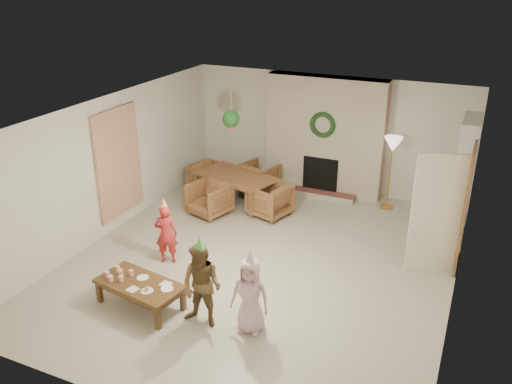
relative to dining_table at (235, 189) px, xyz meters
The scene contains 56 objects.
floor 2.47m from the dining_table, 53.13° to the right, with size 7.00×7.00×0.00m, color #B7B29E.
ceiling 3.29m from the dining_table, 53.13° to the right, with size 7.00×7.00×0.00m, color white.
wall_back 2.33m from the dining_table, 46.35° to the left, with size 7.00×7.00×0.00m, color silver.
wall_front 5.73m from the dining_table, 74.93° to the right, with size 7.00×7.00×0.00m, color silver.
wall_left 2.66m from the dining_table, 127.99° to the right, with size 7.00×7.00×0.00m, color silver.
wall_right 4.97m from the dining_table, 23.67° to the right, with size 7.00×7.00×0.00m, color silver.
fireplace_mass 2.21m from the dining_table, 42.37° to the left, with size 2.50×0.40×2.50m, color #5C2318.
fireplace_hearth 1.79m from the dining_table, 33.98° to the left, with size 1.60×0.30×0.12m, color #5C1919.
fireplace_firebox 1.88m from the dining_table, 38.30° to the left, with size 0.75×0.12×0.75m, color black.
fireplace_wreath 2.23m from the dining_table, 37.08° to the left, with size 0.54×0.54×0.10m, color #143514.
floor_lamp_base 3.13m from the dining_table, 19.53° to the left, with size 0.28×0.28×0.03m, color gold.
floor_lamp_post 3.14m from the dining_table, 19.53° to the left, with size 0.03×0.03×1.35m, color gold.
floor_lamp_shade 3.28m from the dining_table, 19.53° to the left, with size 0.36×0.36×0.30m, color beige.
bookshelf_carcass 4.40m from the dining_table, ahead, with size 0.30×1.00×2.20m, color white.
bookshelf_shelf_a 4.31m from the dining_table, ahead, with size 0.30×0.92×0.03m, color white.
bookshelf_shelf_b 4.34m from the dining_table, ahead, with size 0.30×0.92×0.03m, color white.
bookshelf_shelf_c 4.41m from the dining_table, ahead, with size 0.30×0.92×0.03m, color white.
bookshelf_shelf_d 4.51m from the dining_table, ahead, with size 0.30×0.92×0.03m, color white.
books_row_lower 4.28m from the dining_table, ahead, with size 0.20×0.40×0.24m, color maroon.
books_row_mid 4.34m from the dining_table, ahead, with size 0.20×0.44×0.24m, color #25528B.
books_row_upper 4.41m from the dining_table, ahead, with size 0.20×0.36×0.22m, color #B97A27.
door_frame 4.55m from the dining_table, ahead, with size 0.05×0.86×2.04m, color brown.
door_leaf 4.26m from the dining_table, 15.71° to the right, with size 0.05×0.80×2.00m, color beige.
curtain_panel 2.49m from the dining_table, 130.27° to the right, with size 0.06×1.20×2.00m, color beige.
dining_table is the anchor object (origin of this frame).
dining_chair_near 0.75m from the dining_table, 107.07° to the right, with size 0.70×0.72×0.66m, color brown.
dining_chair_far 0.75m from the dining_table, 72.93° to the left, with size 0.70×0.72×0.66m, color brown.
dining_chair_left 0.75m from the dining_table, 162.93° to the left, with size 0.70×0.72×0.66m, color brown.
dining_chair_right 0.93m from the dining_table, 17.07° to the right, with size 0.70×0.72×0.66m, color brown.
hanging_plant_cord 1.92m from the dining_table, 69.74° to the right, with size 0.01×0.01×0.70m, color tan.
hanging_plant_pot 1.58m from the dining_table, 69.74° to the right, with size 0.16×0.16×0.12m, color #A44435.
hanging_plant_foliage 1.69m from the dining_table, 69.74° to the right, with size 0.32×0.32×0.32m, color #17451C.
coffee_table_top 3.85m from the dining_table, 84.66° to the right, with size 1.27×0.64×0.06m, color #52381B.
coffee_table_apron 3.85m from the dining_table, 84.66° to the right, with size 1.17×0.54×0.08m, color #52381B.
coffee_leg_fl 4.00m from the dining_table, 93.62° to the right, with size 0.07×0.07×0.33m, color #52381B.
coffee_leg_fr 4.27m from the dining_table, 78.05° to the right, with size 0.07×0.07×0.33m, color #52381B.
coffee_leg_bl 3.49m from the dining_table, 92.77° to the right, with size 0.07×0.07×0.33m, color #52381B.
coffee_leg_br 3.80m from the dining_table, 75.21° to the right, with size 0.07×0.07×0.33m, color #52381B.
cup_a 3.90m from the dining_table, 92.17° to the right, with size 0.07×0.07×0.09m, color white.
cup_b 3.71m from the dining_table, 91.79° to the right, with size 0.07×0.07×0.09m, color white.
cup_c 3.97m from the dining_table, 90.58° to the right, with size 0.07×0.07×0.09m, color white.
cup_d 3.77m from the dining_table, 90.12° to the right, with size 0.07×0.07×0.09m, color white.
cup_e 3.91m from the dining_table, 88.42° to the right, with size 0.07×0.07×0.09m, color white.
cup_f 3.72m from the dining_table, 87.85° to the right, with size 0.07×0.07×0.09m, color white.
plate_a 3.72m from the dining_table, 84.93° to the right, with size 0.18×0.18×0.01m, color white.
plate_b 4.01m from the dining_table, 81.64° to the right, with size 0.18×0.18×0.01m, color white.
plate_c 3.89m from the dining_table, 78.02° to the right, with size 0.18×0.18×0.01m, color white.
food_scoop 4.01m from the dining_table, 81.64° to the right, with size 0.07×0.07×0.07m, color tan.
napkin_left 4.03m from the dining_table, 84.62° to the right, with size 0.15×0.15×0.01m, color #EBADB9.
napkin_right 3.78m from the dining_table, 78.96° to the right, with size 0.15×0.15×0.01m, color #EBADB9.
child_red 2.61m from the dining_table, 89.46° to the right, with size 0.37×0.24×1.02m, color #B22726.
party_hat_red 2.72m from the dining_table, 89.46° to the right, with size 0.14×0.14×0.19m, color #E3D34B.
child_plaid 4.08m from the dining_table, 70.10° to the right, with size 0.59×0.46×1.21m, color brown.
party_hat_plaid 4.18m from the dining_table, 70.10° to the right, with size 0.14×0.14×0.20m, color green.
child_pink 4.21m from the dining_table, 61.13° to the right, with size 0.53×0.34×1.08m, color beige.
party_hat_pink 4.29m from the dining_table, 61.13° to the right, with size 0.14×0.14×0.19m, color silver.
Camera 1 is at (3.03, -7.07, 4.56)m, focal length 37.21 mm.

